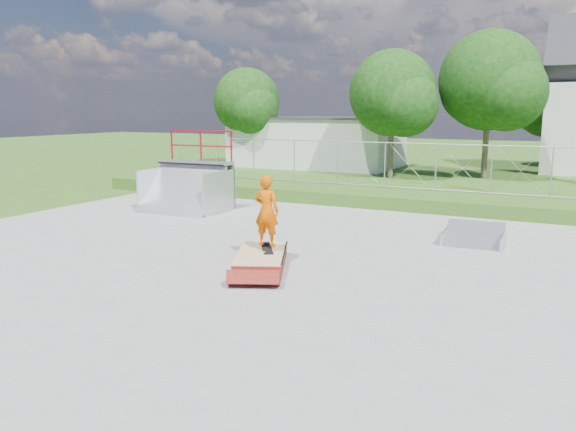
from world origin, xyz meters
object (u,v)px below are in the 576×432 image
at_px(flat_bank_ramp, 474,236).
at_px(skater, 267,214).
at_px(quarter_pipe, 183,172).
at_px(grind_box, 261,259).

relative_size(flat_bank_ramp, skater, 0.98).
bearing_deg(quarter_pipe, flat_bank_ramp, -5.02).
xyz_separation_m(flat_bank_ramp, skater, (-3.98, -4.24, 0.97)).
xyz_separation_m(quarter_pipe, flat_bank_ramp, (9.99, -0.58, -1.17)).
bearing_deg(skater, grind_box, 81.65).
distance_m(quarter_pipe, skater, 7.70).
relative_size(grind_box, skater, 1.50).
height_order(grind_box, quarter_pipe, quarter_pipe).
bearing_deg(grind_box, flat_bank_ramp, 24.27).
height_order(quarter_pipe, flat_bank_ramp, quarter_pipe).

